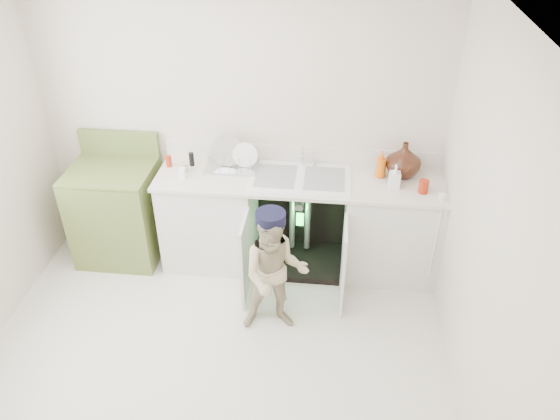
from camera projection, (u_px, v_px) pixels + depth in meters
The scene contains 5 objects.
ground at pixel (213, 356), 4.13m from camera, with size 3.50×3.50×0.00m, color silver.
room_shell at pixel (200, 221), 3.44m from camera, with size 6.00×5.50×1.26m.
counter_run at pixel (302, 220), 4.82m from camera, with size 2.44×1.02×1.20m.
avocado_stove at pixel (118, 211), 4.96m from camera, with size 0.72×0.65×1.13m.
repair_worker at pixel (275, 273), 4.12m from camera, with size 0.57×0.72×1.07m.
Camera 1 is at (0.81, -2.76, 3.21)m, focal length 35.00 mm.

